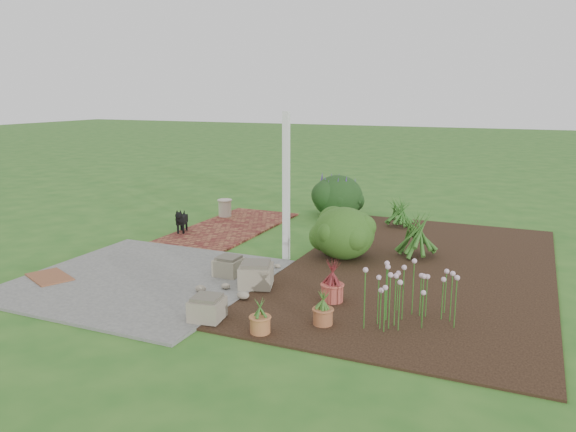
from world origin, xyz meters
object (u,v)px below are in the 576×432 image
at_px(black_dog, 181,219).
at_px(stone_trough_near, 207,309).
at_px(evergreen_shrub, 344,232).
at_px(cream_ceramic_urn, 225,208).

bearing_deg(black_dog, stone_trough_near, -71.41).
distance_m(black_dog, evergreen_shrub, 3.52).
xyz_separation_m(black_dog, cream_ceramic_urn, (0.03, 1.68, -0.08)).
xyz_separation_m(stone_trough_near, cream_ceramic_urn, (-2.79, 5.26, 0.06)).
relative_size(stone_trough_near, evergreen_shrub, 0.37).
height_order(black_dog, evergreen_shrub, evergreen_shrub).
xyz_separation_m(stone_trough_near, black_dog, (-2.82, 3.58, 0.14)).
bearing_deg(cream_ceramic_urn, evergreen_shrub, -29.51).
bearing_deg(black_dog, cream_ceramic_urn, 69.39).
relative_size(stone_trough_near, black_dog, 0.76).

